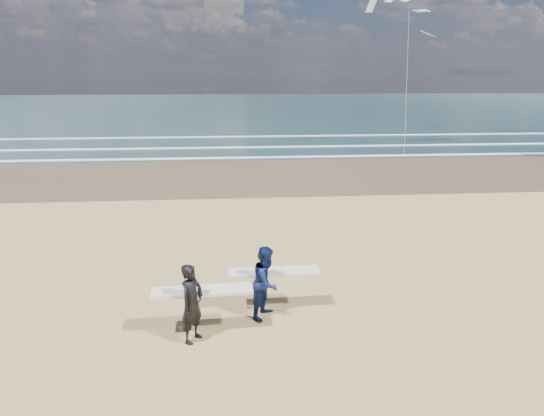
{
  "coord_description": "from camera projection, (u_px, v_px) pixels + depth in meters",
  "views": [
    {
      "loc": [
        1.11,
        -9.7,
        5.61
      ],
      "look_at": [
        2.45,
        6.0,
        1.19
      ],
      "focal_mm": 32.0,
      "sensor_mm": 36.0,
      "label": 1
    }
  ],
  "objects": [
    {
      "name": "surfer_near",
      "position": [
        193.0,
        301.0,
        10.34
      ],
      "size": [
        2.22,
        1.05,
        1.75
      ],
      "color": "black",
      "rests_on": "ground"
    },
    {
      "name": "foam_breakers",
      "position": [
        464.0,
        143.0,
        39.31
      ],
      "size": [
        220.0,
        11.7,
        0.05
      ],
      "color": "white",
      "rests_on": "ground"
    },
    {
      "name": "kite_1",
      "position": [
        408.0,
        60.0,
        34.68
      ],
      "size": [
        5.6,
        4.72,
        11.9
      ],
      "color": "slate",
      "rests_on": "ground"
    },
    {
      "name": "ocean",
      "position": [
        342.0,
        107.0,
        81.44
      ],
      "size": [
        220.0,
        100.0,
        0.02
      ],
      "primitive_type": "cube",
      "color": "#183135",
      "rests_on": "ground"
    },
    {
      "name": "wet_sand_strip",
      "position": [
        541.0,
        167.0,
        29.64
      ],
      "size": [
        220.0,
        12.0,
        0.01
      ],
      "primitive_type": "cube",
      "color": "brown",
      "rests_on": "ground"
    },
    {
      "name": "surfer_far",
      "position": [
        267.0,
        281.0,
        11.4
      ],
      "size": [
        2.21,
        1.17,
        1.74
      ],
      "color": "#0A163D",
      "rests_on": "ground"
    }
  ]
}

